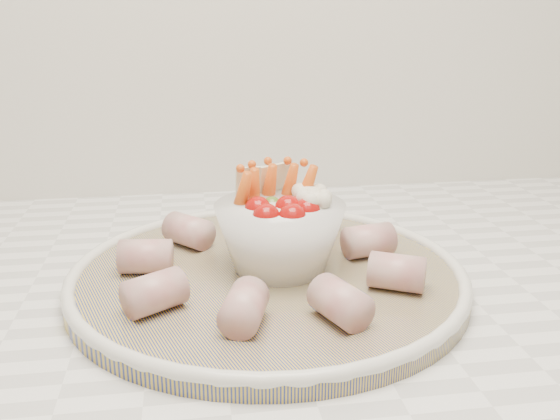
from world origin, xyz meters
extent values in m
cube|color=white|center=(0.00, 1.45, 0.90)|extent=(2.04, 0.62, 0.04)
cylinder|color=navy|center=(0.05, 1.43, 0.93)|extent=(0.46, 0.46, 0.01)
torus|color=silver|center=(0.05, 1.43, 0.94)|extent=(0.37, 0.37, 0.01)
sphere|color=#9F0D0A|center=(0.05, 1.41, 1.00)|extent=(0.02, 0.02, 0.02)
sphere|color=#9F0D0A|center=(0.07, 1.41, 1.00)|extent=(0.02, 0.02, 0.02)
sphere|color=#9F0D0A|center=(0.08, 1.42, 1.00)|extent=(0.02, 0.02, 0.02)
sphere|color=#9F0D0A|center=(0.04, 1.43, 1.00)|extent=(0.02, 0.02, 0.02)
sphere|color=#9F0D0A|center=(0.07, 1.43, 1.00)|extent=(0.02, 0.02, 0.02)
sphere|color=#9F0D0A|center=(0.08, 1.44, 1.00)|extent=(0.02, 0.02, 0.02)
sphere|color=#4B7226|center=(0.06, 1.45, 0.99)|extent=(0.02, 0.02, 0.02)
cone|color=#D75314|center=(0.04, 1.46, 1.00)|extent=(0.02, 0.03, 0.06)
cone|color=#D75314|center=(0.06, 1.47, 1.00)|extent=(0.02, 0.04, 0.06)
cone|color=#D75314|center=(0.07, 1.47, 1.00)|extent=(0.03, 0.04, 0.06)
cone|color=#D75314|center=(0.03, 1.44, 1.00)|extent=(0.03, 0.04, 0.06)
cone|color=#D75314|center=(0.09, 1.46, 1.00)|extent=(0.04, 0.04, 0.06)
sphere|color=silver|center=(0.09, 1.45, 1.00)|extent=(0.03, 0.03, 0.03)
sphere|color=silver|center=(0.09, 1.43, 1.00)|extent=(0.03, 0.03, 0.03)
cube|color=beige|center=(0.04, 1.47, 1.00)|extent=(0.04, 0.01, 0.04)
cube|color=beige|center=(0.06, 1.48, 1.00)|extent=(0.04, 0.03, 0.04)
cylinder|color=#AF5051|center=(0.15, 1.45, 0.95)|extent=(0.05, 0.04, 0.03)
cylinder|color=#AF5051|center=(0.12, 1.52, 0.95)|extent=(0.05, 0.06, 0.03)
cylinder|color=#AF5051|center=(0.04, 1.55, 0.95)|extent=(0.03, 0.05, 0.03)
cylinder|color=#AF5051|center=(-0.02, 1.51, 0.95)|extent=(0.06, 0.06, 0.03)
cylinder|color=#AF5051|center=(-0.06, 1.45, 0.95)|extent=(0.05, 0.04, 0.03)
cylinder|color=#AF5051|center=(-0.05, 1.37, 0.95)|extent=(0.06, 0.05, 0.03)
cylinder|color=#AF5051|center=(0.02, 1.33, 0.95)|extent=(0.04, 0.05, 0.03)
cylinder|color=#AF5051|center=(0.09, 1.33, 0.95)|extent=(0.05, 0.06, 0.03)
cylinder|color=#AF5051|center=(0.15, 1.38, 0.95)|extent=(0.06, 0.05, 0.03)
camera|label=1|loc=(-0.02, 0.90, 1.17)|focal=40.00mm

